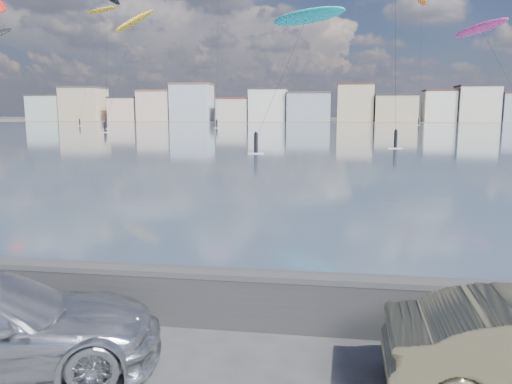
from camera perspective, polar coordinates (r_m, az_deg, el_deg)
bay_water at (r=97.02m, az=7.14°, el=6.88°), size 500.00×177.00×0.00m
far_shore_strip at (r=205.46m, az=7.92°, el=8.03°), size 500.00×60.00×0.00m
seawall at (r=9.03m, az=-7.67°, el=-11.36°), size 400.00×0.36×1.08m
far_buildings at (r=191.43m, az=8.31°, el=9.74°), size 240.79×13.26×14.60m
kitesurfer_0 at (r=107.16m, az=-13.75°, el=18.38°), size 7.77×16.96×25.19m
kitesurfer_2 at (r=165.41m, az=18.47°, el=19.80°), size 4.65×17.79×36.81m
kitesurfer_7 at (r=85.84m, az=24.37°, el=16.54°), size 8.39×17.77×17.78m
kitesurfer_10 at (r=150.52m, az=-17.19°, el=19.04°), size 8.30×12.20×32.87m
kitesurfer_14 at (r=58.29m, az=5.83°, el=19.21°), size 9.83×17.58×15.09m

